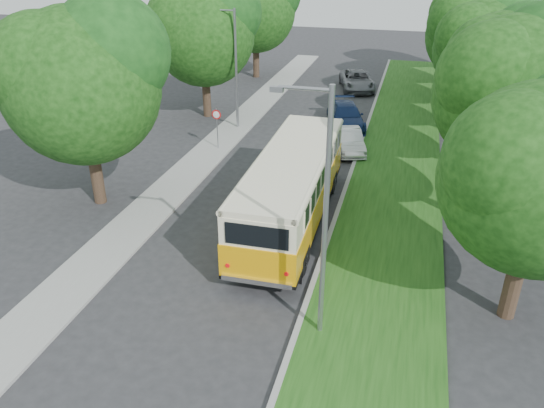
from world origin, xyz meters
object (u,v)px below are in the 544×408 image
(car_blue, at_px, (346,116))
(car_grey, at_px, (357,80))
(car_white, at_px, (349,140))
(lamppost_near, at_px, (322,212))
(vintage_bus, at_px, (292,190))
(car_silver, at_px, (334,141))
(lamppost_far, at_px, (234,65))

(car_blue, xyz_separation_m, car_grey, (-0.45, 9.85, -0.01))
(car_white, bearing_deg, lamppost_near, -103.26)
(vintage_bus, distance_m, car_silver, 9.33)
(car_white, bearing_deg, lamppost_far, 146.35)
(car_blue, relative_size, car_grey, 0.96)
(lamppost_near, bearing_deg, car_blue, 95.57)
(car_blue, height_order, car_grey, car_blue)
(lamppost_far, xyz_separation_m, car_white, (7.70, -2.23, -3.46))
(car_silver, relative_size, car_white, 0.91)
(car_silver, distance_m, car_white, 0.90)
(vintage_bus, bearing_deg, car_blue, 87.58)
(lamppost_near, height_order, car_blue, lamppost_near)
(car_silver, bearing_deg, car_blue, 80.88)
(lamppost_near, xyz_separation_m, car_white, (-1.21, 16.27, -3.71))
(lamppost_far, bearing_deg, car_blue, 17.03)
(lamppost_near, relative_size, vintage_bus, 0.72)
(car_white, relative_size, car_grey, 0.74)
(car_silver, bearing_deg, lamppost_far, 151.44)
(lamppost_near, distance_m, car_white, 16.73)
(lamppost_near, relative_size, car_white, 2.02)
(car_blue, bearing_deg, lamppost_near, -100.47)
(lamppost_far, distance_m, vintage_bus, 13.65)
(lamppost_near, bearing_deg, car_silver, 97.33)
(car_blue, bearing_deg, car_grey, 76.58)
(lamppost_near, height_order, lamppost_far, lamppost_near)
(car_silver, distance_m, car_grey, 14.46)
(car_silver, xyz_separation_m, car_grey, (-0.40, 14.46, 0.13))
(lamppost_far, bearing_deg, car_white, -16.14)
(lamppost_near, xyz_separation_m, lamppost_far, (-8.91, 18.50, -0.25))
(vintage_bus, distance_m, car_blue, 13.91)
(lamppost_far, bearing_deg, car_grey, 61.68)
(car_blue, bearing_deg, vintage_bus, -107.76)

